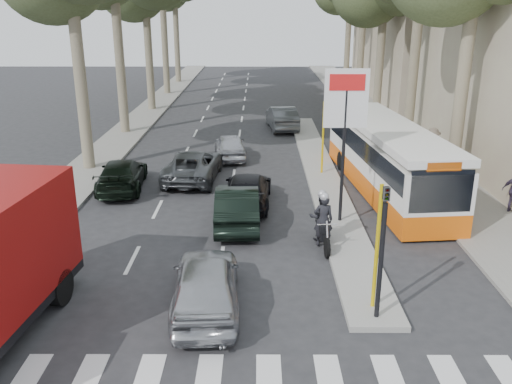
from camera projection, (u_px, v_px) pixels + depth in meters
ground at (249, 292)px, 15.14m from camera, size 120.00×120.00×0.00m
sidewalk_right at (375, 117)px, 38.73m from camera, size 3.20×70.00×0.12m
median_left at (151, 109)px, 41.63m from camera, size 2.40×64.00×0.12m
traffic_island at (321, 174)px, 25.50m from camera, size 1.50×26.00×0.16m
building_far at (443, 1)px, 44.63m from camera, size 11.00×20.00×16.00m
billboard at (345, 125)px, 18.65m from camera, size 1.50×12.10×5.60m
traffic_light_island at (383, 231)px, 12.90m from camera, size 0.16×0.41×3.60m
silver_hatchback at (206, 283)px, 14.07m from camera, size 1.99×4.42×1.47m
dark_hatchback at (237, 205)px, 19.63m from camera, size 1.68×4.45×1.45m
queue_car_a at (193, 165)px, 24.76m from camera, size 2.56×5.01×1.36m
queue_car_b at (247, 190)px, 21.55m from camera, size 2.04×4.56×1.30m
queue_car_c at (230, 146)px, 28.27m from camera, size 2.00×3.96×1.29m
queue_car_d at (282, 118)px, 34.96m from camera, size 2.10×4.69×1.49m
queue_car_e at (122, 175)px, 23.46m from camera, size 2.25×4.67×1.31m
city_bus at (387, 156)px, 22.94m from camera, size 3.44×11.25×2.92m
motorcycle at (322, 220)px, 17.91m from camera, size 0.83×2.25×1.91m
pedestrian_far at (432, 148)px, 26.05m from camera, size 1.28×0.60×1.96m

